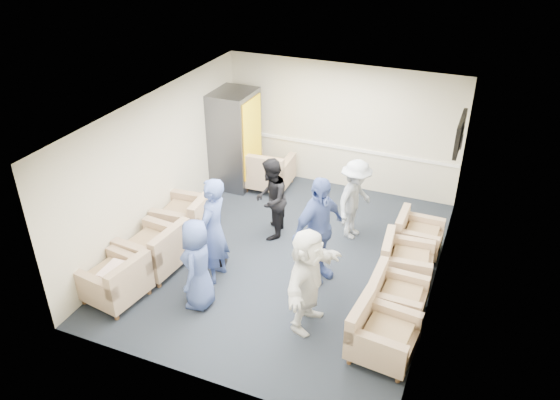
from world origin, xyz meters
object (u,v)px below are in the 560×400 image
at_px(armchair_right_midnear, 394,298).
at_px(person_back_left, 271,199).
at_px(armchair_left_mid, 156,251).
at_px(person_back_right, 355,200).
at_px(armchair_right_near, 379,336).
at_px(person_mid_left, 213,231).
at_px(person_front_right, 308,280).
at_px(armchair_left_near, 117,282).
at_px(armchair_left_far, 188,218).
at_px(armchair_corner, 268,173).
at_px(vending_machine, 235,139).
at_px(person_front_left, 197,264).
at_px(armchair_right_far, 416,236).
at_px(person_mid_right, 318,230).
at_px(armchair_right_midfar, 403,262).

relative_size(armchair_right_midnear, person_back_left, 0.52).
relative_size(armchair_left_mid, person_back_right, 0.66).
bearing_deg(armchair_right_near, person_back_left, 54.62).
bearing_deg(armchair_right_midnear, person_back_right, 32.47).
relative_size(person_mid_left, person_front_right, 1.13).
bearing_deg(armchair_left_near, armchair_left_far, -173.40).
distance_m(armchair_corner, person_front_right, 4.35).
relative_size(vending_machine, person_front_left, 1.40).
height_order(armchair_left_mid, armchair_right_midnear, armchair_left_mid).
xyz_separation_m(armchair_left_near, person_back_right, (2.90, 3.20, 0.43)).
relative_size(person_front_left, person_front_right, 0.92).
height_order(armchair_corner, person_mid_left, person_mid_left).
bearing_deg(armchair_left_mid, armchair_left_far, -172.18).
relative_size(armchair_left_mid, person_back_left, 0.65).
height_order(armchair_right_near, vending_machine, vending_machine).
bearing_deg(armchair_right_far, person_back_right, 87.62).
distance_m(armchair_right_far, person_front_left, 3.95).
bearing_deg(armchair_left_far, armchair_left_near, -5.76).
height_order(person_mid_left, person_front_right, person_mid_left).
relative_size(armchair_corner, person_front_left, 0.66).
relative_size(armchair_left_near, person_mid_right, 0.53).
bearing_deg(armchair_right_near, person_back_right, 27.94).
bearing_deg(person_front_left, armchair_right_far, 121.46).
bearing_deg(person_back_left, person_back_right, 99.69).
bearing_deg(armchair_left_near, person_front_left, 117.42).
xyz_separation_m(person_mid_right, person_front_right, (0.23, -1.12, -0.12)).
xyz_separation_m(armchair_left_mid, person_back_right, (2.78, 2.28, 0.40)).
xyz_separation_m(armchair_right_midnear, person_back_left, (-2.58, 1.33, 0.46)).
bearing_deg(vending_machine, person_front_right, -50.85).
relative_size(armchair_left_mid, armchair_corner, 1.03).
relative_size(armchair_right_far, person_front_right, 0.48).
xyz_separation_m(vending_machine, person_mid_right, (2.76, -2.55, -0.12)).
xyz_separation_m(armchair_right_midfar, person_mid_left, (-2.87, -1.16, 0.60)).
bearing_deg(armchair_right_midfar, armchair_left_near, 114.27).
xyz_separation_m(armchair_left_mid, armchair_left_far, (-0.05, 1.12, -0.00)).
bearing_deg(armchair_right_midnear, armchair_left_mid, 96.44).
distance_m(armchair_left_near, person_mid_left, 1.68).
relative_size(armchair_left_far, person_mid_left, 0.54).
distance_m(armchair_right_far, armchair_corner, 3.58).
relative_size(armchair_left_near, person_front_right, 0.60).
distance_m(armchair_left_far, armchair_right_midfar, 3.96).
height_order(vending_machine, person_front_left, vending_machine).
relative_size(armchair_right_midnear, armchair_right_midfar, 0.91).
xyz_separation_m(armchair_right_midnear, person_mid_left, (-2.92, -0.21, 0.61)).
bearing_deg(armchair_right_far, armchair_right_midfar, 177.64).
relative_size(armchair_right_near, person_back_right, 0.60).
bearing_deg(armchair_right_midnear, armchair_corner, 49.20).
distance_m(person_front_left, person_back_left, 2.22).
distance_m(armchair_left_mid, armchair_corner, 3.45).
bearing_deg(person_mid_right, armchair_corner, 62.79).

